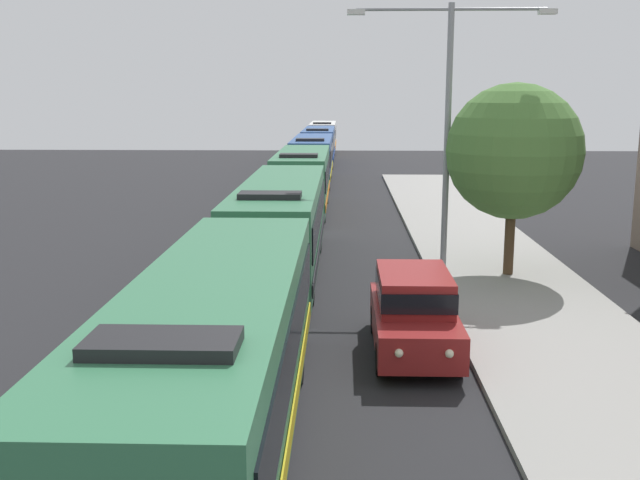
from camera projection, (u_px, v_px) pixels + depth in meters
name	position (u px, v px, depth m)	size (l,w,h in m)	color
bus_lead	(217.00, 358.00, 12.00)	(2.58, 11.45, 3.21)	#33724C
bus_second_in_line	(281.00, 223.00, 24.45)	(2.58, 12.14, 3.21)	#33724C
bus_middle	(303.00, 179.00, 37.23)	(2.58, 10.45, 3.21)	#33724C
bus_fourth_in_line	(313.00, 158.00, 49.10)	(2.58, 11.42, 3.21)	#284C8C
bus_rear	(319.00, 145.00, 61.88)	(2.58, 11.62, 3.21)	#284C8C
bus_tail_end	(323.00, 136.00, 74.65)	(2.58, 10.87, 3.21)	silver
white_suv	(414.00, 309.00, 17.02)	(1.86, 4.60, 1.90)	maroon
streetlamp_mid	(448.00, 110.00, 23.53)	(6.51, 0.28, 8.56)	gray
roadside_tree	(514.00, 152.00, 23.25)	(4.30, 4.30, 6.14)	#4C3823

